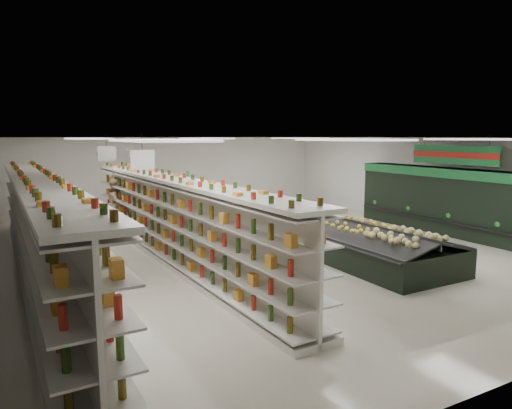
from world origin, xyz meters
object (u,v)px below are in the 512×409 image
gondola_left (41,233)px  shopper_background (118,204)px  soda_endcap (174,197)px  gondola_center (172,222)px  shopper_main (298,247)px  produce_island (342,237)px

gondola_left → shopper_background: (2.64, 4.72, -0.14)m
soda_endcap → shopper_background: size_ratio=0.93×
gondola_center → gondola_left: bearing=-177.8°
gondola_center → soda_endcap: 6.23m
shopper_background → gondola_left: bearing=-176.5°
soda_endcap → gondola_center: bearing=-108.4°
shopper_main → shopper_background: shopper_main is taller
gondola_center → shopper_main: (1.55, -3.71, -0.05)m
produce_island → gondola_center: bearing=159.2°
soda_endcap → shopper_main: 9.63m
soda_endcap → shopper_background: bearing=-149.3°
soda_endcap → shopper_background: 2.87m
shopper_background → soda_endcap: bearing=-26.7°
shopper_main → produce_island: bearing=-140.1°
gondola_center → produce_island: (4.37, -1.66, -0.54)m
gondola_center → soda_endcap: (1.96, 5.91, -0.16)m
shopper_main → gondola_center: bearing=-63.6°
soda_endcap → shopper_main: shopper_main is taller
gondola_center → soda_endcap: size_ratio=7.31×
shopper_background → gondola_center: bearing=-140.8°
gondola_left → shopper_background: gondola_left is taller
gondola_center → soda_endcap: gondola_center is taller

